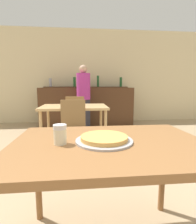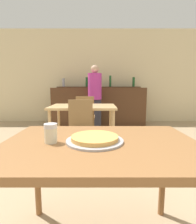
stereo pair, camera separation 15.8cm
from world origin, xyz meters
The scene contains 10 objects.
wall_back centered at (0.00, 4.48, 1.40)m, with size 8.00×0.05×2.80m.
dining_table_near centered at (0.00, 0.00, 0.68)m, with size 1.17×0.84×0.76m.
dining_table_far centered at (-0.29, 2.17, 0.67)m, with size 1.18×0.79×0.75m.
bar_counter centered at (0.00, 3.98, 0.53)m, with size 2.60×0.56×1.06m.
bar_back_shelf centered at (0.00, 4.12, 1.11)m, with size 2.39×0.24×0.34m.
chair_far_side_front centered at (-0.29, 1.61, 0.50)m, with size 0.40×0.40×0.89m.
chair_far_side_back centered at (-0.29, 2.73, 0.50)m, with size 0.40×0.40×0.89m.
pizza_tray centered at (-0.04, 0.00, 0.78)m, with size 0.34×0.34×0.04m.
cheese_shaker centered at (-0.29, -0.02, 0.82)m, with size 0.08×0.08×0.11m.
person_standing centered at (-0.10, 3.40, 0.87)m, with size 0.34×0.34×1.62m.
Camera 2 is at (-0.02, -1.01, 1.09)m, focal length 28.00 mm.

